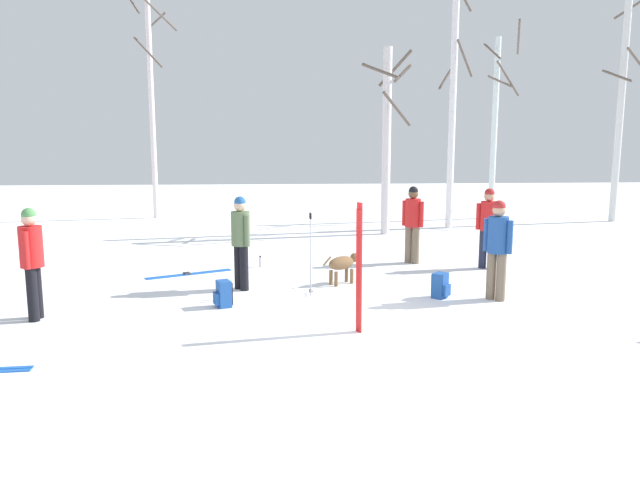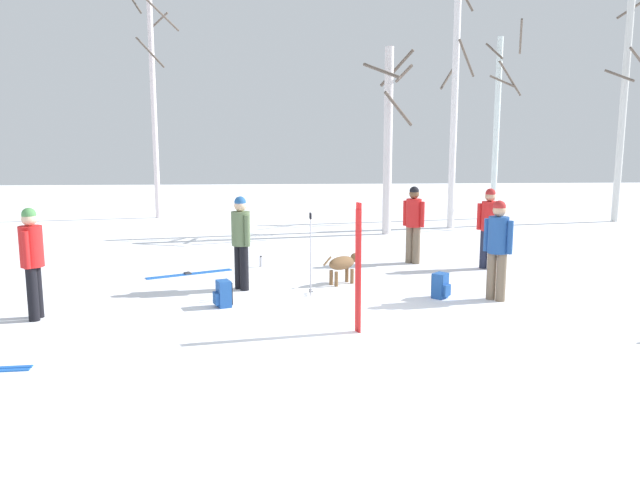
{
  "view_description": "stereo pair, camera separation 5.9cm",
  "coord_description": "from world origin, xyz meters",
  "px_view_note": "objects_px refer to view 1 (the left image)",
  "views": [
    {
      "loc": [
        -1.12,
        -8.48,
        2.7
      ],
      "look_at": [
        -0.41,
        1.9,
        1.0
      ],
      "focal_mm": 34.15,
      "sensor_mm": 36.0,
      "label": 1
    },
    {
      "loc": [
        -1.06,
        -8.48,
        2.7
      ],
      "look_at": [
        -0.41,
        1.9,
        1.0
      ],
      "focal_mm": 34.15,
      "sensor_mm": 36.0,
      "label": 2
    }
  ],
  "objects_px": {
    "backpack_0": "(223,294)",
    "person_2": "(488,223)",
    "ski_pair_lying_0": "(189,274)",
    "birch_tree_4": "(621,102)",
    "person_1": "(498,244)",
    "backpack_1": "(440,286)",
    "birch_tree_2": "(453,100)",
    "birch_tree_0": "(152,103)",
    "person_4": "(32,256)",
    "water_bottle_0": "(260,262)",
    "ski_poles_0": "(311,252)",
    "birch_tree_1": "(387,136)",
    "person_0": "(413,220)",
    "ski_pair_planted_0": "(359,269)",
    "person_3": "(241,237)",
    "birch_tree_3": "(495,124)",
    "dog": "(343,264)"
  },
  "relations": [
    {
      "from": "backpack_0",
      "to": "person_2",
      "type": "bearing_deg",
      "value": 26.8
    },
    {
      "from": "ski_pair_lying_0",
      "to": "birch_tree_4",
      "type": "xyz_separation_m",
      "value": [
        13.15,
        7.45,
        3.95
      ]
    },
    {
      "from": "person_1",
      "to": "backpack_1",
      "type": "relative_size",
      "value": 3.9
    },
    {
      "from": "birch_tree_2",
      "to": "birch_tree_0",
      "type": "bearing_deg",
      "value": 161.65
    },
    {
      "from": "person_4",
      "to": "water_bottle_0",
      "type": "xyz_separation_m",
      "value": [
        3.31,
        3.71,
        -0.87
      ]
    },
    {
      "from": "ski_poles_0",
      "to": "birch_tree_1",
      "type": "height_order",
      "value": "birch_tree_1"
    },
    {
      "from": "person_0",
      "to": "birch_tree_1",
      "type": "relative_size",
      "value": 0.32
    },
    {
      "from": "person_2",
      "to": "ski_pair_lying_0",
      "type": "distance_m",
      "value": 6.35
    },
    {
      "from": "water_bottle_0",
      "to": "birch_tree_2",
      "type": "xyz_separation_m",
      "value": [
        5.73,
        5.6,
        3.81
      ]
    },
    {
      "from": "person_0",
      "to": "backpack_1",
      "type": "bearing_deg",
      "value": -93.2
    },
    {
      "from": "backpack_0",
      "to": "water_bottle_0",
      "type": "bearing_deg",
      "value": 80.85
    },
    {
      "from": "ski_pair_lying_0",
      "to": "ski_pair_planted_0",
      "type": "bearing_deg",
      "value": -53.43
    },
    {
      "from": "backpack_0",
      "to": "backpack_1",
      "type": "height_order",
      "value": "same"
    },
    {
      "from": "person_4",
      "to": "backpack_0",
      "type": "distance_m",
      "value": 2.95
    },
    {
      "from": "person_3",
      "to": "water_bottle_0",
      "type": "distance_m",
      "value": 2.21
    },
    {
      "from": "ski_pair_planted_0",
      "to": "ski_poles_0",
      "type": "bearing_deg",
      "value": 104.67
    },
    {
      "from": "person_4",
      "to": "ski_poles_0",
      "type": "xyz_separation_m",
      "value": [
        4.27,
        1.22,
        -0.2
      ]
    },
    {
      "from": "person_1",
      "to": "backpack_1",
      "type": "xyz_separation_m",
      "value": [
        -0.91,
        0.19,
        -0.77
      ]
    },
    {
      "from": "ski_poles_0",
      "to": "birch_tree_3",
      "type": "height_order",
      "value": "birch_tree_3"
    },
    {
      "from": "ski_poles_0",
      "to": "dog",
      "type": "bearing_deg",
      "value": 50.19
    },
    {
      "from": "ski_pair_lying_0",
      "to": "water_bottle_0",
      "type": "xyz_separation_m",
      "value": [
        1.43,
        0.67,
        0.1
      ]
    },
    {
      "from": "person_1",
      "to": "birch_tree_0",
      "type": "relative_size",
      "value": 0.23
    },
    {
      "from": "backpack_1",
      "to": "birch_tree_1",
      "type": "bearing_deg",
      "value": 87.38
    },
    {
      "from": "person_0",
      "to": "backpack_0",
      "type": "distance_m",
      "value": 5.2
    },
    {
      "from": "ski_pair_planted_0",
      "to": "person_1",
      "type": "bearing_deg",
      "value": 31.91
    },
    {
      "from": "person_1",
      "to": "birch_tree_1",
      "type": "height_order",
      "value": "birch_tree_1"
    },
    {
      "from": "backpack_0",
      "to": "person_1",
      "type": "bearing_deg",
      "value": 1.66
    },
    {
      "from": "birch_tree_2",
      "to": "birch_tree_3",
      "type": "distance_m",
      "value": 3.19
    },
    {
      "from": "person_1",
      "to": "water_bottle_0",
      "type": "relative_size",
      "value": 7.06
    },
    {
      "from": "person_0",
      "to": "person_3",
      "type": "bearing_deg",
      "value": -148.91
    },
    {
      "from": "backpack_0",
      "to": "birch_tree_3",
      "type": "xyz_separation_m",
      "value": [
        8.41,
        11.05,
        3.07
      ]
    },
    {
      "from": "person_3",
      "to": "person_0",
      "type": "bearing_deg",
      "value": 31.09
    },
    {
      "from": "birch_tree_3",
      "to": "birch_tree_0",
      "type": "bearing_deg",
      "value": 175.46
    },
    {
      "from": "person_1",
      "to": "birch_tree_4",
      "type": "relative_size",
      "value": 0.22
    },
    {
      "from": "person_3",
      "to": "birch_tree_0",
      "type": "xyz_separation_m",
      "value": [
        -3.63,
        10.81,
        3.0
      ]
    },
    {
      "from": "ski_pair_planted_0",
      "to": "birch_tree_2",
      "type": "xyz_separation_m",
      "value": [
        4.2,
        10.26,
        3.0
      ]
    },
    {
      "from": "person_1",
      "to": "water_bottle_0",
      "type": "xyz_separation_m",
      "value": [
        -4.1,
        3.05,
        -0.87
      ]
    },
    {
      "from": "backpack_1",
      "to": "ski_poles_0",
      "type": "bearing_deg",
      "value": 170.53
    },
    {
      "from": "ski_poles_0",
      "to": "water_bottle_0",
      "type": "xyz_separation_m",
      "value": [
        -0.96,
        2.49,
        -0.66
      ]
    },
    {
      "from": "ski_poles_0",
      "to": "birch_tree_4",
      "type": "bearing_deg",
      "value": 40.75
    },
    {
      "from": "ski_poles_0",
      "to": "backpack_1",
      "type": "relative_size",
      "value": 3.32
    },
    {
      "from": "backpack_0",
      "to": "backpack_1",
      "type": "relative_size",
      "value": 1.0
    },
    {
      "from": "person_2",
      "to": "birch_tree_3",
      "type": "relative_size",
      "value": 0.26
    },
    {
      "from": "ski_poles_0",
      "to": "birch_tree_1",
      "type": "bearing_deg",
      "value": 69.77
    },
    {
      "from": "person_4",
      "to": "birch_tree_1",
      "type": "distance_m",
      "value": 10.84
    },
    {
      "from": "backpack_1",
      "to": "birch_tree_0",
      "type": "xyz_separation_m",
      "value": [
        -7.11,
        11.66,
        3.77
      ]
    },
    {
      "from": "person_3",
      "to": "dog",
      "type": "height_order",
      "value": "person_3"
    },
    {
      "from": "ski_pair_planted_0",
      "to": "birch_tree_1",
      "type": "relative_size",
      "value": 0.35
    },
    {
      "from": "birch_tree_2",
      "to": "birch_tree_3",
      "type": "relative_size",
      "value": 1.16
    },
    {
      "from": "person_3",
      "to": "backpack_0",
      "type": "distance_m",
      "value": 1.42
    }
  ]
}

